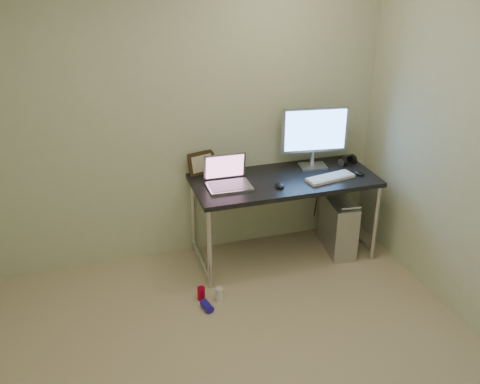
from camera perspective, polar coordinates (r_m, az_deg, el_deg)
name	(u,v)px	position (r m, az deg, el deg)	size (l,w,h in m)	color
wall_back	(179,118)	(4.43, -6.50, 7.85)	(3.50, 0.02, 2.50)	beige
desk	(284,187)	(4.54, 4.74, 0.53)	(1.55, 0.68, 0.75)	black
tower_computer	(338,225)	(4.88, 10.42, -3.48)	(0.26, 0.50, 0.53)	#AAAAAE
cable_a	(318,195)	(5.07, 8.31, -0.28)	(0.01, 0.01, 0.70)	black
cable_b	(327,196)	(5.10, 9.30, -0.45)	(0.01, 0.01, 0.72)	black
can_red	(201,294)	(4.27, -4.16, -10.75)	(0.06, 0.06, 0.11)	#B40322
can_white	(219,294)	(4.26, -2.22, -10.85)	(0.06, 0.06, 0.11)	white
can_blue	(207,306)	(4.18, -3.54, -12.06)	(0.06, 0.06, 0.12)	#2115BA
laptop	(227,179)	(4.35, -1.35, 1.44)	(0.36, 0.29, 0.24)	silver
monitor	(315,132)	(4.66, 7.95, 6.31)	(0.58, 0.20, 0.55)	silver
keyboard	(330,178)	(4.54, 9.60, 1.50)	(0.42, 0.14, 0.03)	silver
mouse_right	(359,172)	(4.68, 12.56, 2.10)	(0.07, 0.12, 0.04)	black
mouse_left	(280,185)	(4.34, 4.26, 0.80)	(0.07, 0.12, 0.04)	black
headphones	(347,161)	(4.88, 11.38, 3.28)	(0.17, 0.10, 0.10)	black
picture_frame	(202,163)	(4.56, -4.10, 3.11)	(0.25, 0.03, 0.20)	black
webcam	(236,160)	(4.61, -0.46, 3.40)	(0.05, 0.04, 0.13)	silver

